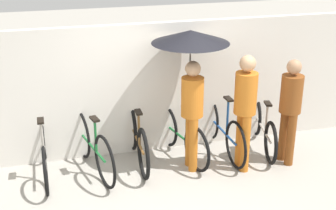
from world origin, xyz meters
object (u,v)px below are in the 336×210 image
parked_bicycle_5 (263,127)px  pedestrian_leading (191,59)px  parked_bicycle_4 (222,129)px  pedestrian_trailing (290,104)px  parked_bicycle_2 (137,139)px  parked_bicycle_3 (181,135)px  parked_bicycle_1 (92,146)px  pedestrian_center (245,104)px  parked_bicycle_0 (44,151)px

parked_bicycle_5 → pedestrian_leading: size_ratio=0.81×
parked_bicycle_4 → pedestrian_trailing: bearing=-126.9°
parked_bicycle_2 → parked_bicycle_3: parked_bicycle_2 is taller
parked_bicycle_1 → pedestrian_leading: 1.91m
pedestrian_leading → pedestrian_trailing: bearing=-11.0°
pedestrian_leading → parked_bicycle_3: bearing=101.5°
parked_bicycle_1 → pedestrian_trailing: (2.86, -0.51, 0.55)m
parked_bicycle_2 → pedestrian_center: 1.70m
parked_bicycle_1 → pedestrian_leading: bearing=-111.3°
pedestrian_trailing → parked_bicycle_4: bearing=135.3°
pedestrian_trailing → parked_bicycle_2: bearing=156.2°
parked_bicycle_1 → parked_bicycle_2: bearing=-95.6°
parked_bicycle_3 → pedestrian_leading: size_ratio=0.79×
parked_bicycle_5 → pedestrian_trailing: size_ratio=1.03×
parked_bicycle_0 → parked_bicycle_5: parked_bicycle_5 is taller
parked_bicycle_2 → parked_bicycle_3: (0.68, -0.02, -0.02)m
parked_bicycle_4 → pedestrian_trailing: size_ratio=1.11×
parked_bicycle_2 → parked_bicycle_3: 0.68m
parked_bicycle_4 → pedestrian_leading: pedestrian_leading is taller
parked_bicycle_2 → pedestrian_leading: bearing=-110.7°
parked_bicycle_1 → pedestrian_center: (2.14, -0.51, 0.63)m
parked_bicycle_5 → pedestrian_trailing: pedestrian_trailing is taller
parked_bicycle_1 → parked_bicycle_3: (1.37, 0.07, -0.03)m
parked_bicycle_1 → parked_bicycle_5: (2.74, 0.04, -0.05)m
parked_bicycle_1 → pedestrian_trailing: pedestrian_trailing is taller
parked_bicycle_5 → pedestrian_leading: 1.87m
parked_bicycle_0 → parked_bicycle_1: 0.69m
parked_bicycle_1 → parked_bicycle_2: 0.69m
parked_bicycle_0 → pedestrian_trailing: pedestrian_trailing is taller
pedestrian_leading → parked_bicycle_0: bearing=173.1°
parked_bicycle_1 → parked_bicycle_0: bearing=71.2°
parked_bicycle_1 → parked_bicycle_3: parked_bicycle_1 is taller
pedestrian_center → parked_bicycle_4: bearing=96.8°
parked_bicycle_3 → parked_bicycle_5: 1.37m
parked_bicycle_2 → pedestrian_trailing: (2.18, -0.60, 0.56)m
parked_bicycle_0 → parked_bicycle_2: parked_bicycle_2 is taller
parked_bicycle_0 → parked_bicycle_1: bearing=-96.1°
parked_bicycle_5 → pedestrian_trailing: (0.13, -0.55, 0.60)m
parked_bicycle_2 → parked_bicycle_4: (1.37, -0.00, -0.00)m
parked_bicycle_5 → pedestrian_trailing: bearing=-154.4°
parked_bicycle_1 → parked_bicycle_2: parked_bicycle_1 is taller
pedestrian_leading → parked_bicycle_4: bearing=25.7°
pedestrian_leading → pedestrian_center: bearing=-22.0°
parked_bicycle_4 → pedestrian_leading: bearing=114.4°
parked_bicycle_3 → pedestrian_leading: (0.05, -0.28, 1.29)m
parked_bicycle_3 → pedestrian_trailing: 1.71m
parked_bicycle_0 → parked_bicycle_4: size_ratio=0.97×
parked_bicycle_1 → parked_bicycle_5: parked_bicycle_1 is taller
pedestrian_center → pedestrian_trailing: size_ratio=1.07×
parked_bicycle_2 → pedestrian_center: bearing=-111.1°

